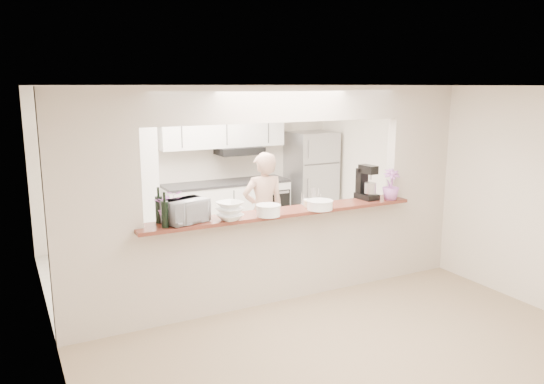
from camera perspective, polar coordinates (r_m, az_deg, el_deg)
floor at (r=6.47m, az=0.84°, el=-11.35°), size 6.00×6.00×0.00m
tile_overlay at (r=7.78m, az=-4.61°, el=-7.34°), size 5.00×2.90×0.01m
partition at (r=6.05m, az=0.88°, el=1.69°), size 5.00×0.15×2.50m
bar_counter at (r=6.27m, az=0.88°, el=-6.51°), size 3.40×0.38×1.09m
kitchen_cabinets at (r=8.54m, az=-8.93°, el=0.99°), size 3.15×0.62×2.25m
refrigerator at (r=9.43m, az=4.22°, el=1.32°), size 0.75×0.70×1.70m
flower_left at (r=5.66m, az=-11.05°, el=-1.48°), size 0.36×0.32×0.35m
wine_bottle_a at (r=5.65m, az=-12.07°, el=-1.79°), size 0.08×0.08×0.38m
wine_bottle_b at (r=5.45m, az=-11.45°, el=-2.32°), size 0.07×0.07×0.37m
toaster_oven at (r=5.62m, az=-9.29°, el=-2.03°), size 0.51×0.42×0.25m
serving_bowls at (r=5.66m, az=-4.56°, el=-2.07°), size 0.33×0.33×0.20m
plate_stack_a at (r=5.84m, az=-0.40°, el=-1.97°), size 0.27×0.27×0.13m
plate_stack_b at (r=6.17m, az=5.15°, el=-1.38°), size 0.31×0.31×0.11m
red_bowl at (r=6.12m, az=-0.72°, el=-1.60°), size 0.15×0.15×0.07m
tan_bowl at (r=6.29m, az=4.21°, el=-1.26°), size 0.16×0.16×0.07m
utensil_caddy at (r=6.37m, az=4.23°, el=-0.63°), size 0.25×0.19×0.21m
stand_mixer at (r=6.78m, az=10.11°, el=0.88°), size 0.20×0.31×0.43m
flower_right at (r=6.80m, az=12.67°, el=0.79°), size 0.27×0.27×0.39m
person at (r=7.21m, az=-0.92°, el=-2.16°), size 0.63×0.44×1.62m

